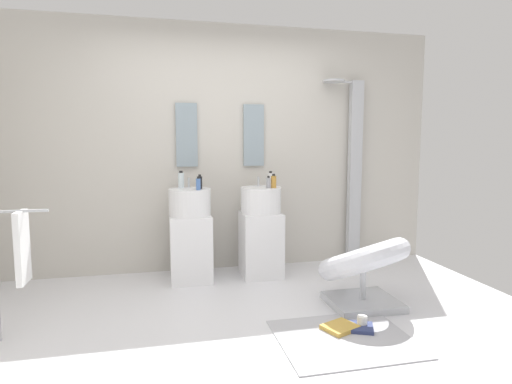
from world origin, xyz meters
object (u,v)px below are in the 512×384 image
towel_rack (18,251)px  soap_bottle_white (271,179)px  magazine_ochre (340,327)px  soap_bottle_grey (268,183)px  lounge_chair (363,265)px  soap_bottle_clear (181,180)px  soap_bottle_blue (198,184)px  coffee_mug (362,322)px  soap_bottle_black (200,182)px  pedestal_sink_left (191,234)px  shower_column (353,168)px  magazine_navy (355,327)px  pedestal_sink_right (261,231)px  soap_bottle_amber (274,181)px

towel_rack → soap_bottle_white: soap_bottle_white is taller
magazine_ochre → soap_bottle_grey: 1.61m
towel_rack → soap_bottle_white: (2.07, 1.08, 0.36)m
towel_rack → magazine_ochre: (2.21, -0.37, -0.60)m
lounge_chair → soap_bottle_clear: (-1.43, 1.09, 0.65)m
soap_bottle_blue → soap_bottle_clear: bearing=124.5°
lounge_chair → coffee_mug: (-0.21, -0.41, -0.30)m
towel_rack → soap_bottle_black: soap_bottle_black is taller
pedestal_sink_left → soap_bottle_clear: 0.55m
shower_column → magazine_navy: shower_column is taller
towel_rack → soap_bottle_clear: size_ratio=5.57×
coffee_mug → soap_bottle_grey: (-0.38, 1.29, 0.92)m
towel_rack → soap_bottle_white: 2.36m
pedestal_sink_right → shower_column: (1.15, 0.29, 0.62)m
magazine_navy → coffee_mug: size_ratio=2.98×
pedestal_sink_left → shower_column: (1.86, 0.29, 0.62)m
soap_bottle_amber → magazine_navy: bearing=-78.8°
coffee_mug → soap_bottle_black: bearing=127.4°
lounge_chair → towel_rack: 2.61m
magazine_navy → soap_bottle_amber: bearing=125.3°
soap_bottle_blue → soap_bottle_grey: 0.69m
soap_bottle_clear → soap_bottle_black: bearing=-35.6°
magazine_ochre → soap_bottle_amber: (-0.15, 1.30, 0.95)m
pedestal_sink_right → soap_bottle_grey: soap_bottle_grey is taller
soap_bottle_blue → soap_bottle_grey: soap_bottle_blue is taller
coffee_mug → soap_bottle_black: 1.96m
pedestal_sink_right → magazine_ochre: 1.48m
soap_bottle_clear → soap_bottle_white: soap_bottle_clear is taller
magazine_navy → soap_bottle_black: bearing=149.7°
soap_bottle_black → soap_bottle_amber: bearing=-4.9°
coffee_mug → lounge_chair: bearing=62.8°
pedestal_sink_left → lounge_chair: 1.68m
magazine_navy → soap_bottle_blue: soap_bottle_blue is taller
pedestal_sink_right → soap_bottle_clear: soap_bottle_clear is taller
soap_bottle_clear → soap_bottle_white: (0.91, -0.04, -0.01)m
soap_bottle_grey → soap_bottle_black: 0.67m
pedestal_sink_right → soap_bottle_blue: soap_bottle_blue is taller
towel_rack → soap_bottle_grey: (2.00, 0.92, 0.34)m
pedestal_sink_left → pedestal_sink_right: (0.71, 0.00, 0.00)m
magazine_navy → soap_bottle_black: soap_bottle_black is taller
soap_bottle_blue → soap_bottle_black: bearing=76.7°
pedestal_sink_left → soap_bottle_white: (0.83, 0.06, 0.53)m
towel_rack → magazine_navy: bearing=-9.6°
magazine_ochre → soap_bottle_blue: soap_bottle_blue is taller
soap_bottle_white → soap_bottle_amber: bearing=-92.9°
magazine_navy → pedestal_sink_right: bearing=128.9°
magazine_navy → magazine_ochre: magazine_ochre is taller
soap_bottle_clear → shower_column: bearing=5.5°
soap_bottle_grey → soap_bottle_amber: 0.06m
soap_bottle_blue → soap_bottle_clear: soap_bottle_clear is taller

